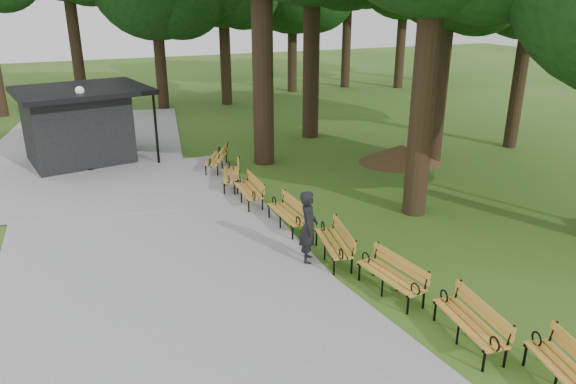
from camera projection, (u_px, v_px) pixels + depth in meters
name	position (u px, v px, depth m)	size (l,w,h in m)	color
ground	(338.00, 275.00, 12.71)	(100.00, 100.00, 0.00)	#325B1A
path	(147.00, 252.00, 13.81)	(12.00, 38.00, 0.06)	#939396
person	(308.00, 227.00, 13.05)	(0.68, 0.45, 1.87)	black
kiosk	(77.00, 125.00, 20.92)	(4.71, 4.10, 2.95)	black
lamp_post	(82.00, 111.00, 19.49)	(0.32, 0.32, 3.20)	black
dirt_mound	(401.00, 153.00, 21.27)	(2.90, 2.90, 0.69)	#47301C
bench_0	(569.00, 374.00, 8.74)	(1.90, 0.64, 0.88)	gold
bench_1	(469.00, 323.00, 10.10)	(1.90, 0.64, 0.88)	gold
bench_2	(391.00, 276.00, 11.77)	(1.90, 0.64, 0.88)	gold
bench_3	(333.00, 243.00, 13.34)	(1.90, 0.64, 0.88)	gold
bench_4	(287.00, 214.00, 15.13)	(1.90, 0.64, 0.88)	gold
bench_5	(248.00, 190.00, 16.97)	(1.90, 0.64, 0.88)	gold
bench_6	(231.00, 175.00, 18.43)	(1.90, 0.64, 0.88)	gold
bench_7	(216.00, 159.00, 20.25)	(1.90, 0.64, 0.88)	gold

